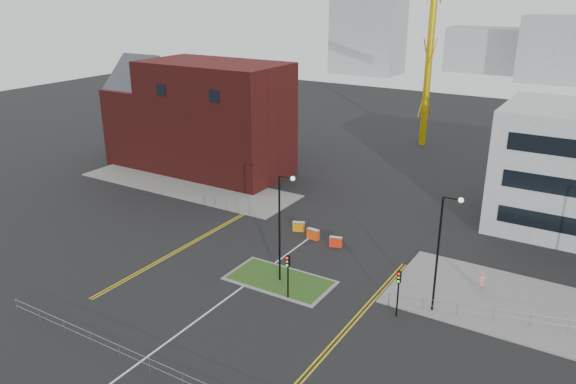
# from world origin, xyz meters

# --- Properties ---
(ground) EXTENTS (200.00, 200.00, 0.00)m
(ground) POSITION_xyz_m (0.00, 0.00, 0.00)
(ground) COLOR black
(ground) RESTS_ON ground
(pavement_left) EXTENTS (28.00, 8.00, 0.12)m
(pavement_left) POSITION_xyz_m (-20.00, 22.00, 0.06)
(pavement_left) COLOR slate
(pavement_left) RESTS_ON ground
(pavement_right) EXTENTS (24.00, 10.00, 0.12)m
(pavement_right) POSITION_xyz_m (22.00, 14.00, 0.06)
(pavement_right) COLOR slate
(pavement_right) RESTS_ON ground
(island_kerb) EXTENTS (8.60, 4.60, 0.08)m
(island_kerb) POSITION_xyz_m (2.00, 8.00, 0.04)
(island_kerb) COLOR slate
(island_kerb) RESTS_ON ground
(grass_island) EXTENTS (8.00, 4.00, 0.12)m
(grass_island) POSITION_xyz_m (2.00, 8.00, 0.06)
(grass_island) COLOR #244416
(grass_island) RESTS_ON ground
(brick_building) EXTENTS (24.20, 10.07, 14.24)m
(brick_building) POSITION_xyz_m (-22.97, 28.00, 6.85)
(brick_building) COLOR #491312
(brick_building) RESTS_ON ground
(streetlamp_island) EXTENTS (1.46, 0.36, 9.18)m
(streetlamp_island) POSITION_xyz_m (2.22, 8.00, 5.41)
(streetlamp_island) COLOR black
(streetlamp_island) RESTS_ON ground
(streetlamp_right_near) EXTENTS (1.46, 0.36, 9.18)m
(streetlamp_right_near) POSITION_xyz_m (14.22, 10.00, 5.41)
(streetlamp_right_near) COLOR black
(streetlamp_right_near) RESTS_ON ground
(traffic_light_island) EXTENTS (0.28, 0.33, 3.65)m
(traffic_light_island) POSITION_xyz_m (4.00, 5.98, 2.57)
(traffic_light_island) COLOR black
(traffic_light_island) RESTS_ON ground
(traffic_light_right) EXTENTS (0.28, 0.33, 3.65)m
(traffic_light_right) POSITION_xyz_m (12.00, 7.98, 2.57)
(traffic_light_right) COLOR black
(traffic_light_right) RESTS_ON ground
(railing_front) EXTENTS (24.05, 0.05, 1.10)m
(railing_front) POSITION_xyz_m (0.00, -6.00, 0.78)
(railing_front) COLOR gray
(railing_front) RESTS_ON ground
(railing_left) EXTENTS (6.05, 0.05, 1.10)m
(railing_left) POSITION_xyz_m (-11.00, 18.00, 0.74)
(railing_left) COLOR gray
(railing_left) RESTS_ON ground
(railing_right) EXTENTS (19.05, 5.05, 1.10)m
(railing_right) POSITION_xyz_m (20.50, 11.50, 0.78)
(railing_right) COLOR gray
(railing_right) RESTS_ON ground
(centre_line) EXTENTS (0.15, 30.00, 0.01)m
(centre_line) POSITION_xyz_m (0.00, 2.00, 0.01)
(centre_line) COLOR silver
(centre_line) RESTS_ON ground
(yellow_left_a) EXTENTS (0.12, 24.00, 0.01)m
(yellow_left_a) POSITION_xyz_m (-9.00, 10.00, 0.01)
(yellow_left_a) COLOR gold
(yellow_left_a) RESTS_ON ground
(yellow_left_b) EXTENTS (0.12, 24.00, 0.01)m
(yellow_left_b) POSITION_xyz_m (-8.70, 10.00, 0.01)
(yellow_left_b) COLOR gold
(yellow_left_b) RESTS_ON ground
(yellow_right_a) EXTENTS (0.12, 20.00, 0.01)m
(yellow_right_a) POSITION_xyz_m (9.50, 6.00, 0.01)
(yellow_right_a) COLOR gold
(yellow_right_a) RESTS_ON ground
(yellow_right_b) EXTENTS (0.12, 20.00, 0.01)m
(yellow_right_b) POSITION_xyz_m (9.80, 6.00, 0.01)
(yellow_right_b) COLOR gold
(yellow_right_b) RESTS_ON ground
(skyline_a) EXTENTS (18.00, 12.00, 22.00)m
(skyline_a) POSITION_xyz_m (-40.00, 120.00, 11.00)
(skyline_a) COLOR gray
(skyline_a) RESTS_ON ground
(skyline_b) EXTENTS (24.00, 12.00, 16.00)m
(skyline_b) POSITION_xyz_m (10.00, 130.00, 8.00)
(skyline_b) COLOR gray
(skyline_b) RESTS_ON ground
(skyline_d) EXTENTS (30.00, 12.00, 12.00)m
(skyline_d) POSITION_xyz_m (-8.00, 140.00, 6.00)
(skyline_d) COLOR gray
(skyline_d) RESTS_ON ground
(pedestrian) EXTENTS (0.76, 0.71, 1.74)m
(pedestrian) POSITION_xyz_m (16.39, 14.63, 0.87)
(pedestrian) COLOR #D78B8C
(pedestrian) RESTS_ON ground
(barrier_left) EXTENTS (1.22, 0.76, 0.98)m
(barrier_left) POSITION_xyz_m (-1.68, 17.34, 0.53)
(barrier_left) COLOR orange
(barrier_left) RESTS_ON ground
(barrier_mid) EXTENTS (1.22, 0.68, 0.97)m
(barrier_mid) POSITION_xyz_m (3.00, 16.07, 0.53)
(barrier_mid) COLOR red
(barrier_mid) RESTS_ON ground
(barrier_right) EXTENTS (1.25, 0.52, 1.02)m
(barrier_right) POSITION_xyz_m (0.41, 16.45, 0.56)
(barrier_right) COLOR #E6470C
(barrier_right) RESTS_ON ground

